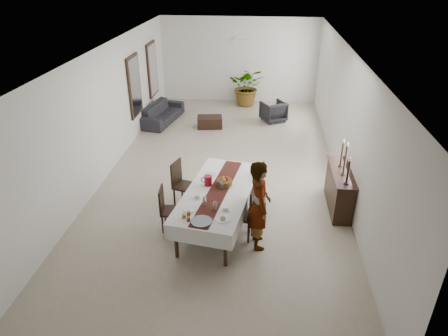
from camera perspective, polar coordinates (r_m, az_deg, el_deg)
floor at (r=10.76m, az=-0.13°, el=-0.32°), size 6.00×12.00×0.00m
ceiling at (r=9.68m, az=-0.15°, el=16.64°), size 6.00×12.00×0.02m
wall_back at (r=15.86m, az=2.17°, el=15.11°), size 6.00×0.02×3.20m
wall_front at (r=4.98m, az=-7.56°, el=-16.59°), size 6.00×0.02×3.20m
wall_left at (r=10.82m, az=-16.31°, el=7.95°), size 0.02×12.00×3.20m
wall_right at (r=10.26m, az=16.89°, el=6.80°), size 0.02×12.00×3.20m
dining_table_top at (r=8.25m, az=-0.79°, el=-3.48°), size 1.49×2.75×0.05m
table_leg_fl at (r=7.65m, az=-6.85°, el=-10.26°), size 0.09×0.09×0.76m
table_leg_fr at (r=7.40m, az=0.23°, el=-11.52°), size 0.09×0.09×0.76m
table_leg_bl at (r=9.60m, az=-1.53°, el=-1.47°), size 0.09×0.09×0.76m
table_leg_br at (r=9.40m, az=4.08°, el=-2.20°), size 0.09×0.09×0.76m
tablecloth_top at (r=8.23m, az=-0.79°, el=-3.28°), size 1.72×2.98×0.01m
tablecloth_drape_left at (r=8.48m, az=-4.94°, el=-3.61°), size 0.46×2.77×0.33m
tablecloth_drape_right at (r=8.19m, az=3.52°, el=-4.82°), size 0.46×2.77×0.33m
tablecloth_drape_near at (r=7.22m, az=-3.83°, el=-9.90°), size 1.27×0.22×0.33m
tablecloth_drape_far at (r=9.49m, az=1.49°, el=0.11°), size 1.27×0.22×0.33m
table_runner at (r=8.23m, az=-0.79°, el=-3.23°), size 0.81×2.75×0.00m
red_pitcher at (r=8.37m, az=-2.29°, el=-1.80°), size 0.19×0.19×0.22m
pitcher_handle at (r=8.40m, az=-2.90°, el=-1.72°), size 0.13×0.04×0.13m
wine_glass_near at (r=7.57m, az=-1.29°, el=-5.44°), size 0.08×0.08×0.19m
wine_glass_mid at (r=7.72m, az=-2.78°, el=-4.75°), size 0.08×0.08×0.19m
wine_glass_far at (r=8.21m, az=-0.33°, el=-2.55°), size 0.08×0.08×0.19m
teacup_right at (r=7.60m, az=0.25°, el=-5.81°), size 0.10×0.10×0.07m
saucer_right at (r=7.62m, az=0.25°, el=-5.97°), size 0.16×0.16×0.01m
teacup_left at (r=7.98m, az=-3.80°, el=-4.08°), size 0.10×0.10×0.07m
saucer_left at (r=8.00m, az=-3.79°, el=-4.24°), size 0.16×0.16×0.01m
plate_near_right at (r=7.35m, az=-0.15°, el=-7.36°), size 0.26×0.26×0.02m
bread_near_right at (r=7.33m, az=-0.15°, el=-7.17°), size 0.10×0.10×0.10m
plate_near_left at (r=7.65m, az=-4.82°, el=-5.90°), size 0.26×0.26×0.02m
plate_far_left at (r=8.81m, az=-1.93°, el=-0.96°), size 0.26×0.26×0.02m
serving_tray at (r=7.31m, az=-3.24°, el=-7.63°), size 0.39×0.39×0.02m
jam_jar_a at (r=7.33m, az=-5.12°, el=-7.28°), size 0.07×0.07×0.08m
jam_jar_b at (r=7.41m, az=-5.75°, el=-6.87°), size 0.07×0.07×0.08m
jam_jar_c at (r=7.48m, az=-5.07°, el=-6.48°), size 0.07×0.07×0.08m
fruit_basket at (r=8.41m, az=0.06°, el=-2.05°), size 0.33×0.33×0.11m
fruit_red at (r=8.38m, az=0.32°, el=-1.53°), size 0.10×0.10×0.10m
fruit_green at (r=8.41m, az=-0.17°, el=-1.43°), size 0.09×0.09×0.09m
fruit_yellow at (r=8.33m, az=-0.04°, el=-1.75°), size 0.09×0.09×0.09m
chair_right_near_seat at (r=8.07m, az=2.46°, el=-6.65°), size 0.55×0.55×0.06m
chair_right_near_leg_fl at (r=8.04m, az=3.53°, el=-9.19°), size 0.06×0.06×0.48m
chair_right_near_leg_fr at (r=8.36m, az=4.05°, el=-7.60°), size 0.06×0.06×0.48m
chair_right_near_leg_bl at (r=8.10m, az=0.73°, el=-8.79°), size 0.06×0.06×0.48m
chair_right_near_leg_br at (r=8.42m, az=1.37°, el=-7.23°), size 0.06×0.06×0.48m
chair_right_near_back at (r=7.86m, az=4.09°, el=-4.86°), size 0.11×0.49×0.62m
chair_right_far_seat at (r=9.03m, az=4.18°, el=-2.93°), size 0.47×0.47×0.05m
chair_right_far_leg_fl at (r=8.99m, az=5.18°, el=-4.96°), size 0.05×0.05×0.44m
chair_right_far_leg_fr at (r=9.31m, az=5.35°, el=-3.76°), size 0.05×0.05×0.44m
chair_right_far_leg_bl at (r=9.02m, az=2.85°, el=-4.78°), size 0.05×0.05×0.44m
chair_right_far_leg_br at (r=9.33m, az=3.11°, el=-3.58°), size 0.05×0.05×0.44m
chair_right_far_back at (r=8.87m, az=5.55°, el=-1.33°), size 0.07×0.45×0.57m
chair_left_near_seat at (r=8.37m, az=-7.54°, el=-6.12°), size 0.44×0.44×0.05m
chair_left_near_leg_fl at (r=8.67m, az=-8.40°, el=-6.72°), size 0.04×0.04×0.41m
chair_left_near_leg_fr at (r=8.39m, az=-8.75°, el=-8.02°), size 0.04×0.04×0.41m
chair_left_near_leg_bl at (r=8.62m, az=-6.17°, el=-6.78°), size 0.04×0.04×0.41m
chair_left_near_leg_br at (r=8.34m, az=-6.45°, el=-8.09°), size 0.04×0.04×0.41m
chair_left_near_back at (r=8.25m, az=-8.95°, el=-4.46°), size 0.07×0.41×0.52m
chair_left_far_seat at (r=9.15m, az=-5.63°, el=-2.57°), size 0.56×0.56×0.05m
chair_left_far_leg_fl at (r=9.49m, az=-6.02°, el=-3.13°), size 0.06×0.06×0.44m
chair_left_far_leg_fr at (r=9.22m, az=-7.10°, el=-4.19°), size 0.06×0.06×0.44m
chair_left_far_leg_bl at (r=9.34m, az=-4.05°, el=-3.58°), size 0.06×0.06×0.44m
chair_left_far_leg_br at (r=9.07m, az=-5.09°, el=-4.68°), size 0.06×0.06×0.44m
chair_left_far_back at (r=9.09m, az=-6.85°, el=-0.66°), size 0.17×0.44×0.57m
woman at (r=7.62m, az=5.05°, el=-5.32°), size 0.56×0.74×1.84m
sideboard_body at (r=9.34m, az=16.11°, el=-3.07°), size 0.40×1.50×0.90m
sideboard_top at (r=9.12m, az=16.48°, el=-0.56°), size 0.44×1.56×0.03m
candlestick_near_base at (r=8.63m, az=17.07°, el=-2.10°), size 0.10×0.10×0.03m
candlestick_near_shaft at (r=8.51m, az=17.31°, el=-0.56°), size 0.05×0.05×0.50m
candlestick_near_candle at (r=8.38m, az=17.59°, el=1.19°), size 0.04×0.04×0.08m
candlestick_mid_base at (r=8.98m, az=16.66°, el=-0.84°), size 0.10×0.10×0.03m
candlestick_mid_shaft at (r=8.83m, az=16.95°, el=1.09°), size 0.05×0.05×0.65m
candlestick_mid_candle at (r=8.68m, az=17.28°, el=3.24°), size 0.04×0.04×0.08m
candlestick_far_base at (r=9.33m, az=16.27°, el=0.33°), size 0.10×0.10×0.03m
candlestick_far_shaft at (r=9.20m, az=16.51°, el=1.93°), size 0.05×0.05×0.55m
candlestick_far_candle at (r=9.08m, az=16.77°, el=3.71°), size 0.04×0.04×0.08m
sofa at (r=14.16m, az=-8.85°, el=7.79°), size 1.22×2.24×0.62m
armchair at (r=14.13m, az=7.06°, el=8.03°), size 1.03×1.04×0.70m
coffee_table at (r=13.54m, az=-2.05°, el=6.59°), size 0.90×0.66×0.37m
potted_plant at (r=15.58m, az=3.38°, el=11.57°), size 1.42×1.25×1.47m
mirror_frame_near at (r=12.77m, az=-12.67°, el=11.34°), size 0.06×1.05×1.85m
mirror_glass_near at (r=12.76m, az=-12.52°, el=11.35°), size 0.01×0.90×1.70m
mirror_frame_far at (r=14.71m, az=-10.22°, el=13.70°), size 0.06×1.05×1.85m
mirror_glass_far at (r=14.70m, az=-10.08°, el=13.70°), size 0.01×0.90×1.70m
fan_rod at (r=12.64m, az=1.33°, el=18.79°), size 0.04×0.04×0.20m
fan_hub at (r=12.67m, az=1.32°, el=17.90°), size 0.16×0.16×0.08m
fan_blade_n at (r=13.02m, az=1.45°, el=18.16°), size 0.10×0.55×0.01m
fan_blade_s at (r=12.33m, az=1.18°, el=17.63°), size 0.10×0.55×0.01m
fan_blade_e at (r=12.65m, az=2.98°, el=17.86°), size 0.55×0.10×0.01m
fan_blade_w at (r=12.70m, az=-0.33°, el=17.93°), size 0.55×0.10×0.01m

